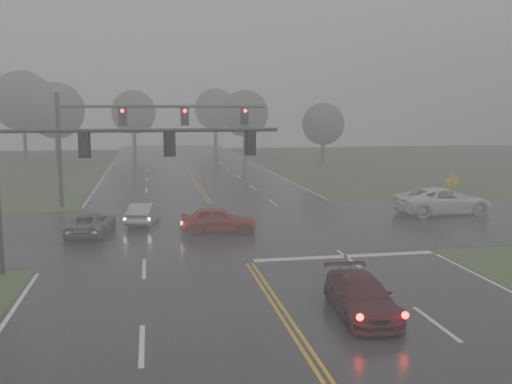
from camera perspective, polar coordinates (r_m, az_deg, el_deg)
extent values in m
cube|color=black|center=(30.68, -2.58, -4.28)|extent=(18.00, 160.00, 0.02)
cube|color=black|center=(32.62, -3.07, -3.54)|extent=(120.00, 14.00, 0.02)
cube|color=silver|center=(26.42, 8.92, -6.43)|extent=(8.50, 0.50, 0.01)
imported|color=#3C0A10|center=(19.27, 10.42, -12.03)|extent=(2.03, 4.42, 1.25)
imported|color=#9F110E|center=(31.20, -3.75, -4.09)|extent=(4.30, 2.10, 1.41)
imported|color=#9D9FA4|center=(34.18, -11.12, -3.14)|extent=(2.07, 3.98, 1.25)
imported|color=#4D5054|center=(31.88, -16.11, -4.13)|extent=(2.62, 4.58, 1.20)
imported|color=white|center=(38.48, 18.15, -2.14)|extent=(6.26, 3.12, 1.70)
cylinder|color=black|center=(24.07, -11.41, 6.06)|extent=(11.48, 0.16, 0.16)
cube|color=black|center=(24.23, -16.82, 4.59)|extent=(0.31, 0.26, 0.96)
cube|color=black|center=(24.38, -16.78, 4.61)|extent=(0.50, 0.03, 1.14)
cube|color=black|center=(24.10, -8.63, 4.83)|extent=(0.31, 0.26, 0.96)
cube|color=black|center=(24.25, -8.64, 4.85)|extent=(0.50, 0.03, 1.14)
cube|color=black|center=(24.46, -0.52, 4.97)|extent=(0.31, 0.26, 0.96)
cube|color=black|center=(24.61, -0.58, 4.98)|extent=(0.50, 0.03, 1.14)
cylinder|color=black|center=(41.11, -19.07, 3.93)|extent=(0.30, 0.30, 7.79)
cylinder|color=black|center=(41.02, -19.27, 8.16)|extent=(0.19, 0.19, 0.87)
cylinder|color=black|center=(40.58, -9.17, 8.43)|extent=(14.25, 0.19, 0.19)
cube|color=black|center=(40.61, -13.21, 7.41)|extent=(0.37, 0.30, 1.14)
cube|color=black|center=(40.78, -13.20, 7.41)|extent=(0.60, 0.03, 1.35)
cylinder|color=#FF0C05|center=(40.43, -13.23, 7.91)|extent=(0.24, 0.06, 0.24)
cube|color=black|center=(40.65, -7.13, 7.56)|extent=(0.37, 0.30, 1.14)
cube|color=black|center=(40.82, -7.14, 7.56)|extent=(0.60, 0.03, 1.35)
cylinder|color=#FF0C05|center=(40.47, -7.12, 8.06)|extent=(0.24, 0.06, 0.24)
cube|color=black|center=(41.13, -1.12, 7.62)|extent=(0.37, 0.30, 1.14)
cube|color=black|center=(41.30, -1.16, 7.63)|extent=(0.60, 0.03, 1.35)
cylinder|color=#FF0C05|center=(40.96, -1.08, 8.12)|extent=(0.24, 0.06, 0.24)
cylinder|color=black|center=(38.50, 18.98, -0.55)|extent=(0.07, 0.07, 2.15)
cube|color=#C5B20B|center=(38.39, 19.03, 1.04)|extent=(1.12, 0.22, 1.13)
cylinder|color=#30251F|center=(73.77, -19.20, 4.07)|extent=(0.59, 0.59, 3.84)
sphere|color=#3B5136|center=(73.62, -19.37, 7.71)|extent=(6.82, 6.82, 6.82)
cylinder|color=#30251F|center=(78.75, -1.10, 4.66)|extent=(0.55, 0.55, 3.61)
sphere|color=#3B5136|center=(78.60, -1.11, 7.87)|extent=(6.41, 6.41, 6.41)
cylinder|color=#30251F|center=(87.70, -12.05, 4.87)|extent=(0.58, 0.58, 3.68)
sphere|color=#3B5136|center=(87.57, -12.14, 7.81)|extent=(6.55, 6.55, 6.55)
cylinder|color=#30251F|center=(70.40, 6.68, 3.90)|extent=(0.49, 0.49, 2.89)
sphere|color=#3B5136|center=(70.23, 6.73, 6.78)|extent=(5.14, 5.14, 5.14)
cylinder|color=#30251F|center=(84.00, -22.09, 4.62)|extent=(0.52, 0.52, 4.58)
sphere|color=#3B5136|center=(83.90, -22.30, 8.44)|extent=(8.14, 8.14, 8.14)
cylinder|color=#30251F|center=(99.29, -4.07, 5.48)|extent=(0.62, 0.62, 3.98)
sphere|color=#3B5136|center=(99.18, -4.09, 8.29)|extent=(7.08, 7.08, 7.08)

